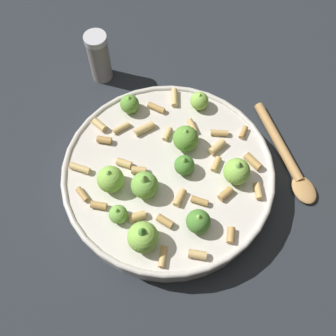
% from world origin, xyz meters
% --- Properties ---
extents(ground_plane, '(2.40, 2.40, 0.00)m').
position_xyz_m(ground_plane, '(0.00, 0.00, 0.00)').
color(ground_plane, '#23282D').
extents(cooking_pan, '(0.33, 0.33, 0.10)m').
position_xyz_m(cooking_pan, '(0.00, 0.00, 0.03)').
color(cooking_pan, beige).
rests_on(cooking_pan, ground).
extents(pepper_shaker, '(0.04, 0.04, 0.10)m').
position_xyz_m(pepper_shaker, '(0.04, -0.26, 0.05)').
color(pepper_shaker, gray).
rests_on(pepper_shaker, ground).
extents(wooden_spoon, '(0.04, 0.20, 0.02)m').
position_xyz_m(wooden_spoon, '(-0.20, 0.03, 0.01)').
color(wooden_spoon, '#B2844C').
rests_on(wooden_spoon, ground).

